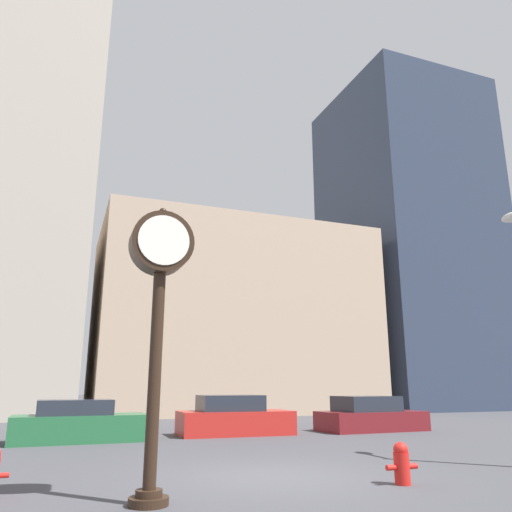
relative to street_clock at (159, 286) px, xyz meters
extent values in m
plane|color=#424247|center=(2.60, 1.54, -3.23)|extent=(200.00, 200.00, 0.00)
cube|color=#ADA393|center=(-6.34, 25.54, 17.22)|extent=(11.87, 12.00, 40.89)
cube|color=tan|center=(9.35, 25.54, 2.87)|extent=(17.97, 12.00, 12.19)
cube|color=#2D384C|center=(25.24, 25.54, 10.24)|extent=(11.24, 12.00, 26.93)
cylinder|color=black|center=(0.00, 0.00, -3.17)|extent=(0.59, 0.59, 0.12)
cylinder|color=black|center=(0.00, 0.00, -3.06)|extent=(0.39, 0.39, 0.10)
cylinder|color=black|center=(0.00, 0.00, -1.40)|extent=(0.20, 0.20, 3.21)
cylinder|color=black|center=(0.00, 0.00, 0.71)|extent=(1.01, 0.45, 1.01)
cylinder|color=white|center=(0.00, -0.24, 0.71)|extent=(0.83, 0.02, 0.83)
cylinder|color=white|center=(0.00, 0.24, 0.71)|extent=(0.83, 0.02, 0.83)
sphere|color=black|center=(0.00, 0.00, 1.27)|extent=(0.12, 0.12, 0.12)
cube|color=#236038|center=(-0.63, 9.36, -2.82)|extent=(4.09, 1.80, 0.81)
cube|color=#232833|center=(-0.83, 9.36, -2.19)|extent=(2.27, 1.55, 0.46)
cube|color=red|center=(4.63, 9.81, -2.82)|extent=(4.07, 1.90, 0.82)
cube|color=#232833|center=(4.43, 9.81, -2.13)|extent=(2.26, 1.63, 0.55)
cube|color=maroon|center=(10.12, 9.51, -2.86)|extent=(4.19, 2.06, 0.73)
cube|color=#232833|center=(9.91, 9.50, -2.21)|extent=(2.33, 1.77, 0.57)
cylinder|color=red|center=(4.43, 0.01, -2.96)|extent=(0.27, 0.27, 0.53)
sphere|color=red|center=(4.43, 0.01, -2.65)|extent=(0.26, 0.26, 0.26)
cylinder|color=red|center=(4.21, 0.01, -2.93)|extent=(0.18, 0.10, 0.10)
cylinder|color=red|center=(4.66, 0.01, -2.93)|extent=(0.18, 0.10, 0.10)
cylinder|color=red|center=(-2.03, 1.23, -2.89)|extent=(0.14, 0.08, 0.08)
ellipsoid|color=silver|center=(8.94, 0.90, 2.57)|extent=(0.36, 0.60, 0.24)
camera|label=1|loc=(-1.36, -7.90, -1.56)|focal=35.00mm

